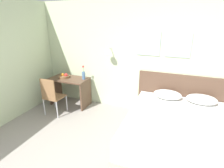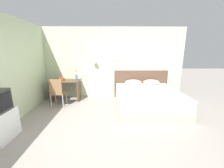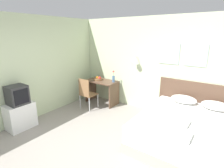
% 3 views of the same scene
% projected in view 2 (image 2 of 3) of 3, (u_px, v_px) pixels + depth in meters
% --- Properties ---
extents(ground_plane, '(24.00, 24.00, 0.00)m').
position_uv_depth(ground_plane, '(108.00, 140.00, 2.83)').
color(ground_plane, gray).
extents(wall_back, '(5.64, 0.31, 2.65)m').
position_uv_depth(wall_back, '(109.00, 63.00, 5.25)').
color(wall_back, beige).
rests_on(wall_back, ground_plane).
extents(bed, '(1.95, 2.07, 0.57)m').
position_uv_depth(bed, '(147.00, 99.00, 4.41)').
color(bed, '#B2C693').
rests_on(bed, ground_plane).
extents(headboard, '(2.07, 0.06, 1.06)m').
position_uv_depth(headboard, '(141.00, 84.00, 5.39)').
color(headboard, brown).
rests_on(headboard, ground_plane).
extents(pillow_left, '(0.60, 0.38, 0.19)m').
position_uv_depth(pillow_left, '(133.00, 82.00, 5.09)').
color(pillow_left, white).
rests_on(pillow_left, bed).
extents(pillow_right, '(0.60, 0.38, 0.19)m').
position_uv_depth(pillow_right, '(151.00, 82.00, 5.10)').
color(pillow_right, white).
rests_on(pillow_right, bed).
extents(folded_towel_near_foot, '(0.26, 0.28, 0.06)m').
position_uv_depth(folded_towel_near_foot, '(147.00, 93.00, 4.04)').
color(folded_towel_near_foot, white).
rests_on(folded_towel_near_foot, bed).
extents(folded_towel_mid_bed, '(0.31, 0.32, 0.06)m').
position_uv_depth(folded_towel_mid_bed, '(156.00, 97.00, 3.60)').
color(folded_towel_mid_bed, white).
rests_on(folded_towel_mid_bed, bed).
extents(desk, '(1.01, 0.57, 0.75)m').
position_uv_depth(desk, '(66.00, 87.00, 5.05)').
color(desk, brown).
rests_on(desk, ground_plane).
extents(desk_chair, '(0.42, 0.42, 0.94)m').
position_uv_depth(desk_chair, '(57.00, 91.00, 4.40)').
color(desk_chair, '#8E6642').
rests_on(desk_chair, ground_plane).
extents(fruit_bowl, '(0.29, 0.29, 0.13)m').
position_uv_depth(fruit_bowl, '(61.00, 79.00, 4.98)').
color(fruit_bowl, brown).
rests_on(fruit_bowl, desk).
extents(flower_vase, '(0.08, 0.08, 0.36)m').
position_uv_depth(flower_vase, '(76.00, 77.00, 5.04)').
color(flower_vase, '#4C7099').
rests_on(flower_vase, desk).
extents(tv_stand, '(0.41, 0.62, 0.62)m').
position_uv_depth(tv_stand, '(0.00, 126.00, 2.78)').
color(tv_stand, white).
rests_on(tv_stand, ground_plane).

